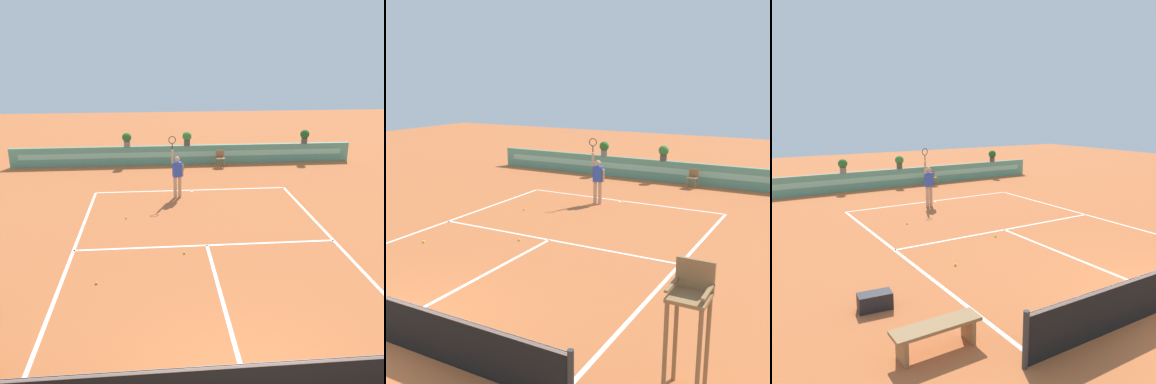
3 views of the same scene
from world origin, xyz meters
The scene contains 11 objects.
ground_plane centered at (0.00, 6.00, 0.00)m, with size 60.00×60.00×0.00m, color #BC6033.
court_lines centered at (0.00, 6.72, 0.00)m, with size 8.32×11.94×0.01m.
back_wall_barrier centered at (0.00, 16.39, 0.50)m, with size 18.00×0.21×1.00m.
ball_kid_chair centered at (1.83, 15.66, 0.48)m, with size 0.44×0.44×0.85m.
tennis_player centered at (-0.66, 11.02, 1.05)m, with size 0.61×0.30×2.58m.
tennis_ball_near_baseline centered at (-2.65, 8.85, 0.03)m, with size 0.07×0.07×0.07m, color #CCE033.
tennis_ball_mid_court centered at (-0.75, 5.89, 0.03)m, with size 0.07×0.07×0.07m, color #CCE033.
tennis_ball_by_sideline centered at (-3.18, 4.37, 0.03)m, with size 0.07×0.07×0.07m, color #CCE033.
potted_plant_centre centered at (0.16, 16.39, 1.41)m, with size 0.48×0.48×0.72m.
potted_plant_left centered at (-2.98, 16.39, 1.41)m, with size 0.48×0.48×0.72m.
potted_plant_far_right centered at (6.52, 16.39, 1.41)m, with size 0.48×0.48×0.72m.
Camera 1 is at (-1.55, -5.59, 5.87)m, focal length 39.77 mm.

